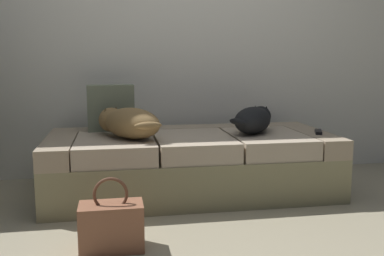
{
  "coord_description": "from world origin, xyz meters",
  "views": [
    {
      "loc": [
        -0.53,
        -1.96,
        0.96
      ],
      "look_at": [
        0.0,
        1.03,
        0.48
      ],
      "focal_mm": 41.13,
      "sensor_mm": 36.0,
      "label": 1
    }
  ],
  "objects_px": {
    "dog_dark": "(254,119)",
    "handbag": "(112,226)",
    "dog_tan": "(128,123)",
    "tv_remote": "(318,132)",
    "throw_pillow": "(111,108)",
    "couch": "(191,163)"
  },
  "relations": [
    {
      "from": "dog_dark",
      "to": "handbag",
      "type": "height_order",
      "value": "dog_dark"
    },
    {
      "from": "dog_tan",
      "to": "tv_remote",
      "type": "distance_m",
      "value": 1.35
    },
    {
      "from": "dog_tan",
      "to": "handbag",
      "type": "bearing_deg",
      "value": -98.58
    },
    {
      "from": "tv_remote",
      "to": "throw_pillow",
      "type": "distance_m",
      "value": 1.52
    },
    {
      "from": "throw_pillow",
      "to": "handbag",
      "type": "bearing_deg",
      "value": -90.2
    },
    {
      "from": "dog_dark",
      "to": "handbag",
      "type": "xyz_separation_m",
      "value": [
        -1.02,
        -0.86,
        -0.4
      ]
    },
    {
      "from": "dog_tan",
      "to": "couch",
      "type": "bearing_deg",
      "value": 12.23
    },
    {
      "from": "tv_remote",
      "to": "handbag",
      "type": "relative_size",
      "value": 0.4
    },
    {
      "from": "dog_dark",
      "to": "tv_remote",
      "type": "bearing_deg",
      "value": -14.46
    },
    {
      "from": "tv_remote",
      "to": "dog_tan",
      "type": "bearing_deg",
      "value": -159.42
    },
    {
      "from": "couch",
      "to": "tv_remote",
      "type": "distance_m",
      "value": 0.94
    },
    {
      "from": "dog_dark",
      "to": "handbag",
      "type": "distance_m",
      "value": 1.4
    },
    {
      "from": "dog_tan",
      "to": "dog_dark",
      "type": "distance_m",
      "value": 0.9
    },
    {
      "from": "couch",
      "to": "dog_dark",
      "type": "xyz_separation_m",
      "value": [
        0.46,
        -0.03,
        0.31
      ]
    },
    {
      "from": "tv_remote",
      "to": "throw_pillow",
      "type": "bearing_deg",
      "value": -172.55
    },
    {
      "from": "tv_remote",
      "to": "handbag",
      "type": "distance_m",
      "value": 1.68
    },
    {
      "from": "dog_tan",
      "to": "dog_dark",
      "type": "height_order",
      "value": "dog_tan"
    },
    {
      "from": "couch",
      "to": "dog_dark",
      "type": "relative_size",
      "value": 3.93
    },
    {
      "from": "dog_tan",
      "to": "dog_dark",
      "type": "xyz_separation_m",
      "value": [
        0.9,
        0.07,
        -0.01
      ]
    },
    {
      "from": "dog_tan",
      "to": "throw_pillow",
      "type": "xyz_separation_m",
      "value": [
        -0.12,
        0.35,
        0.06
      ]
    },
    {
      "from": "dog_tan",
      "to": "tv_remote",
      "type": "bearing_deg",
      "value": -1.94
    },
    {
      "from": "couch",
      "to": "tv_remote",
      "type": "relative_size",
      "value": 13.35
    }
  ]
}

